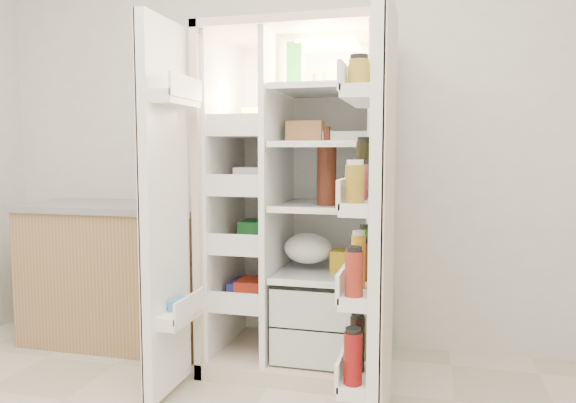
# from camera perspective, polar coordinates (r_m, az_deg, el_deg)

# --- Properties ---
(wall_back) EXTENTS (4.00, 0.02, 2.70)m
(wall_back) POSITION_cam_1_polar(r_m,az_deg,el_deg) (3.32, 1.49, 8.46)
(wall_back) COLOR silver
(wall_back) RESTS_ON floor
(refrigerator) EXTENTS (0.92, 0.70, 1.80)m
(refrigerator) POSITION_cam_1_polar(r_m,az_deg,el_deg) (2.99, 1.58, -2.84)
(refrigerator) COLOR beige
(refrigerator) RESTS_ON floor
(freezer_door) EXTENTS (0.15, 0.40, 1.72)m
(freezer_door) POSITION_cam_1_polar(r_m,az_deg,el_deg) (2.58, -12.68, -0.93)
(freezer_door) COLOR white
(freezer_door) RESTS_ON floor
(fridge_door) EXTENTS (0.17, 0.58, 1.72)m
(fridge_door) POSITION_cam_1_polar(r_m,az_deg,el_deg) (2.22, 9.34, -2.31)
(fridge_door) COLOR white
(fridge_door) RESTS_ON floor
(kitchen_counter) EXTENTS (1.17, 0.62, 0.85)m
(kitchen_counter) POSITION_cam_1_polar(r_m,az_deg,el_deg) (3.52, -16.72, -7.06)
(kitchen_counter) COLOR #9F7B4F
(kitchen_counter) RESTS_ON floor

